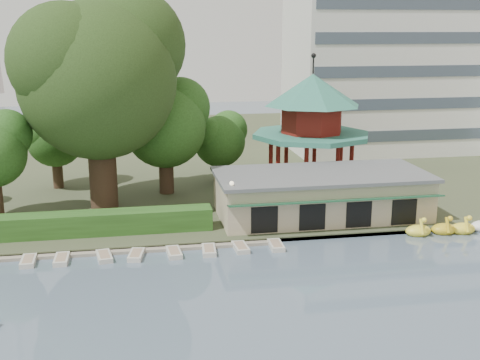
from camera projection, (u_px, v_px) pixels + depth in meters
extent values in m
cube|color=#424930|center=(180.00, 154.00, 80.44)|extent=(220.00, 70.00, 0.40)
cube|color=gray|center=(217.00, 243.00, 47.35)|extent=(220.00, 0.60, 0.30)
cube|color=gray|center=(59.00, 253.00, 45.20)|extent=(34.00, 1.60, 0.24)
cube|color=tan|center=(321.00, 196.00, 53.05)|extent=(18.00, 8.00, 3.60)
cube|color=#595B5E|center=(322.00, 174.00, 52.57)|extent=(18.60, 8.60, 0.30)
cube|color=#194C2D|center=(338.00, 200.00, 48.75)|extent=(18.00, 1.59, 0.45)
cylinder|color=tan|center=(310.00, 180.00, 63.22)|extent=(10.40, 10.40, 1.20)
cylinder|color=#2F7763|center=(311.00, 135.00, 62.03)|extent=(12.40, 12.40, 0.50)
cylinder|color=maroon|center=(312.00, 119.00, 61.62)|extent=(6.40, 6.40, 2.80)
cone|color=#2F7763|center=(313.00, 90.00, 60.89)|extent=(10.00, 10.00, 3.20)
cylinder|color=black|center=(313.00, 65.00, 60.27)|extent=(0.16, 0.16, 1.80)
cube|color=silver|center=(402.00, 75.00, 81.17)|extent=(30.00, 14.00, 20.00)
cube|color=#2B581D|center=(23.00, 227.00, 47.55)|extent=(30.00, 2.00, 1.80)
cylinder|color=black|center=(232.00, 208.00, 48.68)|extent=(0.12, 0.12, 4.00)
sphere|color=beige|center=(232.00, 183.00, 48.16)|extent=(0.36, 0.36, 0.36)
cylinder|color=#3A281C|center=(102.00, 158.00, 54.80)|extent=(2.52, 2.52, 9.40)
sphere|color=#284017|center=(98.00, 81.00, 53.08)|extent=(14.01, 14.01, 14.01)
sphere|color=#284017|center=(128.00, 45.00, 54.83)|extent=(10.51, 10.51, 10.51)
sphere|color=#284017|center=(66.00, 60.00, 50.86)|extent=(9.81, 9.81, 9.81)
sphere|color=#2B581D|center=(7.00, 134.00, 51.73)|extent=(4.34, 4.34, 4.34)
cylinder|color=#3A281C|center=(166.00, 167.00, 60.13)|extent=(1.46, 1.46, 5.42)
sphere|color=#2B581D|center=(165.00, 127.00, 59.14)|extent=(8.11, 8.11, 8.11)
sphere|color=#2B581D|center=(180.00, 107.00, 60.15)|extent=(6.08, 6.08, 6.08)
sphere|color=#2B581D|center=(150.00, 118.00, 57.86)|extent=(5.68, 5.68, 5.68)
cylinder|color=#3A281C|center=(220.00, 165.00, 65.21)|extent=(1.00, 1.00, 3.51)
sphere|color=#2B581D|center=(220.00, 141.00, 64.57)|extent=(5.54, 5.54, 5.54)
sphere|color=#2B581D|center=(228.00, 129.00, 65.28)|extent=(4.16, 4.16, 4.16)
sphere|color=#2B581D|center=(211.00, 136.00, 63.70)|extent=(3.88, 3.88, 3.88)
cylinder|color=#3A281C|center=(57.00, 168.00, 62.21)|extent=(1.05, 1.05, 4.21)
sphere|color=#2B581D|center=(55.00, 138.00, 61.44)|extent=(5.84, 5.84, 5.84)
sphere|color=#2B581D|center=(67.00, 124.00, 62.15)|extent=(4.38, 4.38, 4.38)
sphere|color=#2B581D|center=(43.00, 131.00, 60.50)|extent=(4.09, 4.09, 4.09)
ellipsoid|color=#FFED3F|center=(418.00, 231.00, 49.53)|extent=(2.16, 1.44, 0.99)
cylinder|color=#FFED3F|center=(422.00, 227.00, 48.87)|extent=(0.26, 0.79, 1.29)
sphere|color=#FFED3F|center=(424.00, 220.00, 48.42)|extent=(0.44, 0.44, 0.44)
ellipsoid|color=gold|center=(444.00, 229.00, 49.93)|extent=(2.16, 1.44, 0.99)
cylinder|color=gold|center=(448.00, 225.00, 49.27)|extent=(0.26, 0.79, 1.29)
sphere|color=gold|center=(450.00, 219.00, 48.82)|extent=(0.44, 0.44, 0.44)
ellipsoid|color=yellow|center=(463.00, 229.00, 50.05)|extent=(2.16, 1.44, 0.99)
cylinder|color=yellow|center=(467.00, 225.00, 49.39)|extent=(0.26, 0.79, 1.29)
sphere|color=yellow|center=(469.00, 218.00, 48.95)|extent=(0.44, 0.44, 0.44)
cube|color=beige|center=(28.00, 261.00, 43.60)|extent=(1.05, 2.32, 0.36)
cube|color=beige|center=(62.00, 259.00, 43.91)|extent=(1.02, 2.31, 0.36)
cube|color=beige|center=(104.00, 256.00, 44.47)|extent=(1.35, 2.43, 0.36)
cube|color=beige|center=(136.00, 255.00, 44.74)|extent=(1.38, 2.44, 0.36)
cube|color=beige|center=(174.00, 253.00, 45.22)|extent=(1.16, 2.36, 0.36)
cube|color=beige|center=(209.00, 250.00, 45.70)|extent=(1.16, 2.36, 0.36)
cube|color=beige|center=(241.00, 247.00, 46.30)|extent=(1.11, 2.35, 0.36)
cube|color=beige|center=(276.00, 245.00, 46.73)|extent=(1.07, 2.33, 0.36)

